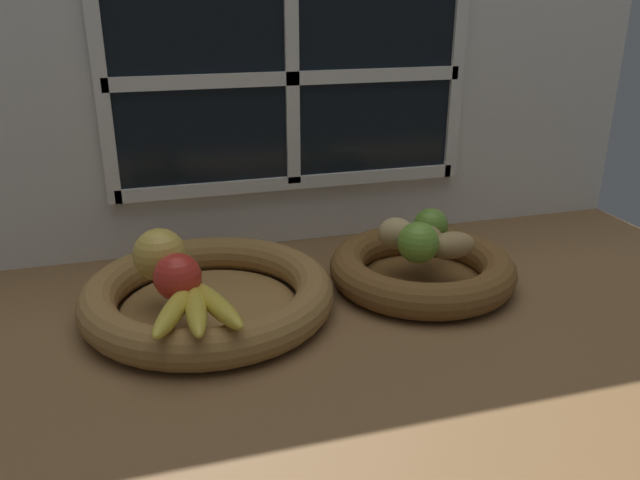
{
  "coord_description": "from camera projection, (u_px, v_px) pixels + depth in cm",
  "views": [
    {
      "loc": [
        -26.8,
        -82.94,
        44.92
      ],
      "look_at": [
        -1.84,
        3.43,
        9.7
      ],
      "focal_mm": 35.43,
      "sensor_mm": 36.0,
      "label": 1
    }
  ],
  "objects": [
    {
      "name": "lime_far",
      "position": [
        431.0,
        226.0,
        1.06
      ],
      "size": [
        5.83,
        5.83,
        5.83
      ],
      "primitive_type": "sphere",
      "color": "olive",
      "rests_on": "fruit_bowl_right"
    },
    {
      "name": "lime_near",
      "position": [
        419.0,
        244.0,
        0.97
      ],
      "size": [
        6.49,
        6.49,
        6.49
      ],
      "primitive_type": "sphere",
      "color": "#6B9E33",
      "rests_on": "fruit_bowl_right"
    },
    {
      "name": "apple_red_front",
      "position": [
        177.0,
        277.0,
        0.86
      ],
      "size": [
        6.55,
        6.55,
        6.55
      ],
      "primitive_type": "sphere",
      "color": "red",
      "rests_on": "fruit_bowl_left"
    },
    {
      "name": "potato_large",
      "position": [
        424.0,
        239.0,
        1.02
      ],
      "size": [
        8.61,
        8.18,
        4.47
      ],
      "primitive_type": "ellipsoid",
      "rotation": [
        0.0,
        0.0,
        0.52
      ],
      "color": "#A38451",
      "rests_on": "fruit_bowl_right"
    },
    {
      "name": "potato_small",
      "position": [
        451.0,
        245.0,
        1.0
      ],
      "size": [
        7.95,
        4.83,
        4.31
      ],
      "primitive_type": "ellipsoid",
      "rotation": [
        0.0,
        0.0,
        3.1
      ],
      "color": "#A38451",
      "rests_on": "fruit_bowl_right"
    },
    {
      "name": "potato_oblong",
      "position": [
        396.0,
        233.0,
        1.03
      ],
      "size": [
        7.76,
        7.39,
        5.2
      ],
      "primitive_type": "ellipsoid",
      "rotation": [
        0.0,
        0.0,
        5.82
      ],
      "color": "tan",
      "rests_on": "fruit_bowl_right"
    },
    {
      "name": "fruit_bowl_right",
      "position": [
        422.0,
        269.0,
        1.04
      ],
      "size": [
        30.41,
        30.41,
        5.7
      ],
      "color": "brown",
      "rests_on": "ground_plane"
    },
    {
      "name": "apple_golden_left",
      "position": [
        160.0,
        255.0,
        0.91
      ],
      "size": [
        7.73,
        7.73,
        7.73
      ],
      "primitive_type": "sphere",
      "color": "gold",
      "rests_on": "fruit_bowl_left"
    },
    {
      "name": "ground_plane",
      "position": [
        337.0,
        314.0,
        0.98
      ],
      "size": [
        140.0,
        90.0,
        3.0
      ],
      "primitive_type": "cube",
      "color": "brown"
    },
    {
      "name": "fruit_bowl_left",
      "position": [
        208.0,
        295.0,
        0.95
      ],
      "size": [
        37.78,
        37.78,
        5.7
      ],
      "color": "olive",
      "rests_on": "ground_plane"
    },
    {
      "name": "banana_bunch_front",
      "position": [
        196.0,
        306.0,
        0.82
      ],
      "size": [
        12.91,
        16.32,
        2.76
      ],
      "color": "gold",
      "rests_on": "fruit_bowl_left"
    },
    {
      "name": "back_wall",
      "position": [
        289.0,
        94.0,
        1.14
      ],
      "size": [
        140.0,
        4.6,
        55.0
      ],
      "color": "silver",
      "rests_on": "ground_plane"
    }
  ]
}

